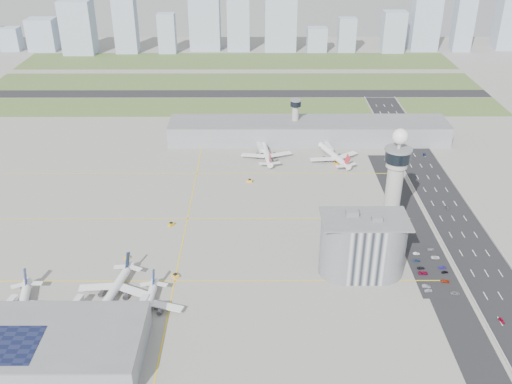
{
  "coord_description": "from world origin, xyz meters",
  "views": [
    {
      "loc": [
        -0.94,
        -256.07,
        168.66
      ],
      "look_at": [
        0.0,
        35.0,
        15.0
      ],
      "focal_mm": 40.0,
      "sensor_mm": 36.0,
      "label": 1
    }
  ],
  "objects_px": {
    "airplane_near_c": "(147,303)",
    "car_lot_1": "(426,286)",
    "car_hw_4": "(387,125)",
    "car_lot_5": "(416,253)",
    "jet_bridge_near_1": "(68,319)",
    "jet_bridge_far_1": "(326,145)",
    "tug_1": "(127,257)",
    "tug_4": "(250,181)",
    "secondary_tower": "(295,116)",
    "car_lot_11": "(431,249)",
    "airplane_far_b": "(334,152)",
    "car_lot_10": "(435,257)",
    "airplane_near_a": "(21,304)",
    "car_lot_7": "(445,281)",
    "car_lot_6": "(455,293)",
    "car_lot_8": "(445,272)",
    "admin_building": "(362,246)",
    "tug_3": "(171,224)",
    "airplane_far_a": "(266,150)",
    "car_hw_1": "(447,208)",
    "jet_bridge_near_2": "(136,319)",
    "car_lot_2": "(423,273)",
    "car_hw_0": "(502,320)",
    "jet_bridge_far_0": "(258,145)",
    "tug_5": "(336,163)",
    "car_lot_3": "(421,268)",
    "car_lot_9": "(442,267)",
    "car_lot_0": "(428,290)",
    "control_tower": "(394,182)",
    "car_lot_4": "(417,260)",
    "tug_0": "(71,304)",
    "tug_2": "(175,276)",
    "car_hw_2": "(424,155)"
  },
  "relations": [
    {
      "from": "jet_bridge_near_2",
      "to": "control_tower",
      "type": "bearing_deg",
      "value": -51.1
    },
    {
      "from": "jet_bridge_near_1",
      "to": "car_lot_11",
      "type": "relative_size",
      "value": 3.64
    },
    {
      "from": "admin_building",
      "to": "car_lot_9",
      "type": "xyz_separation_m",
      "value": [
        42.12,
        2.16,
        -14.68
      ]
    },
    {
      "from": "car_lot_2",
      "to": "car_lot_8",
      "type": "distance_m",
      "value": 11.06
    },
    {
      "from": "car_lot_3",
      "to": "car_lot_9",
      "type": "xyz_separation_m",
      "value": [
        10.92,
        0.26,
        0.07
      ]
    },
    {
      "from": "car_lot_1",
      "to": "car_lot_8",
      "type": "height_order",
      "value": "car_lot_1"
    },
    {
      "from": "tug_0",
      "to": "car_hw_4",
      "type": "bearing_deg",
      "value": 77.15
    },
    {
      "from": "car_lot_0",
      "to": "car_lot_8",
      "type": "height_order",
      "value": "car_lot_0"
    },
    {
      "from": "jet_bridge_far_0",
      "to": "jet_bridge_far_1",
      "type": "bearing_deg",
      "value": 80.0
    },
    {
      "from": "control_tower",
      "to": "car_lot_6",
      "type": "height_order",
      "value": "control_tower"
    },
    {
      "from": "airplane_far_b",
      "to": "tug_2",
      "type": "xyz_separation_m",
      "value": [
        -95.27,
        -139.02,
        -5.07
      ]
    },
    {
      "from": "car_hw_4",
      "to": "car_lot_5",
      "type": "bearing_deg",
      "value": -96.2
    },
    {
      "from": "secondary_tower",
      "to": "admin_building",
      "type": "height_order",
      "value": "admin_building"
    },
    {
      "from": "airplane_near_c",
      "to": "car_lot_1",
      "type": "height_order",
      "value": "airplane_near_c"
    },
    {
      "from": "airplane_near_a",
      "to": "jet_bridge_far_0",
      "type": "bearing_deg",
      "value": 137.47
    },
    {
      "from": "secondary_tower",
      "to": "car_lot_7",
      "type": "bearing_deg",
      "value": -71.05
    },
    {
      "from": "admin_building",
      "to": "tug_3",
      "type": "xyz_separation_m",
      "value": [
        -100.46,
        44.72,
        -14.33
      ]
    },
    {
      "from": "car_lot_6",
      "to": "tug_2",
      "type": "bearing_deg",
      "value": 88.84
    },
    {
      "from": "car_lot_4",
      "to": "car_lot_5",
      "type": "xyz_separation_m",
      "value": [
        1.52,
        6.52,
        -0.05
      ]
    },
    {
      "from": "car_lot_3",
      "to": "jet_bridge_far_0",
      "type": "bearing_deg",
      "value": 21.88
    },
    {
      "from": "secondary_tower",
      "to": "car_lot_11",
      "type": "distance_m",
      "value": 166.55
    },
    {
      "from": "jet_bridge_near_1",
      "to": "jet_bridge_far_1",
      "type": "height_order",
      "value": "same"
    },
    {
      "from": "jet_bridge_far_1",
      "to": "tug_0",
      "type": "bearing_deg",
      "value": -47.38
    },
    {
      "from": "airplane_near_a",
      "to": "car_lot_7",
      "type": "relative_size",
      "value": 10.18
    },
    {
      "from": "airplane_far_b",
      "to": "car_lot_10",
      "type": "xyz_separation_m",
      "value": [
        37.89,
        -123.08,
        -5.49
      ]
    },
    {
      "from": "tug_0",
      "to": "car_lot_1",
      "type": "distance_m",
      "value": 167.76
    },
    {
      "from": "tug_1",
      "to": "tug_4",
      "type": "height_order",
      "value": "tug_4"
    },
    {
      "from": "jet_bridge_near_1",
      "to": "car_lot_5",
      "type": "relative_size",
      "value": 4.05
    },
    {
      "from": "airplane_near_a",
      "to": "car_hw_2",
      "type": "distance_m",
      "value": 286.52
    },
    {
      "from": "admin_building",
      "to": "tug_3",
      "type": "relative_size",
      "value": 12.55
    },
    {
      "from": "tug_5",
      "to": "car_lot_0",
      "type": "bearing_deg",
      "value": 92.69
    },
    {
      "from": "tug_1",
      "to": "car_lot_9",
      "type": "distance_m",
      "value": 161.44
    },
    {
      "from": "tug_0",
      "to": "car_lot_4",
      "type": "distance_m",
      "value": 171.54
    },
    {
      "from": "jet_bridge_near_1",
      "to": "airplane_far_a",
      "type": "bearing_deg",
      "value": -17.04
    },
    {
      "from": "car_lot_11",
      "to": "car_lot_0",
      "type": "bearing_deg",
      "value": 159.7
    },
    {
      "from": "admin_building",
      "to": "car_lot_1",
      "type": "bearing_deg",
      "value": -23.78
    },
    {
      "from": "jet_bridge_far_0",
      "to": "car_lot_6",
      "type": "bearing_deg",
      "value": 18.08
    },
    {
      "from": "airplane_near_a",
      "to": "car_lot_2",
      "type": "bearing_deg",
      "value": 86.46
    },
    {
      "from": "control_tower",
      "to": "car_lot_5",
      "type": "distance_m",
      "value": 39.51
    },
    {
      "from": "jet_bridge_far_0",
      "to": "tug_5",
      "type": "distance_m",
      "value": 60.5
    },
    {
      "from": "car_lot_2",
      "to": "car_lot_10",
      "type": "relative_size",
      "value": 1.05
    },
    {
      "from": "car_hw_1",
      "to": "car_lot_6",
      "type": "bearing_deg",
      "value": -101.87
    },
    {
      "from": "tug_4",
      "to": "car_lot_3",
      "type": "bearing_deg",
      "value": -124.17
    },
    {
      "from": "jet_bridge_near_2",
      "to": "car_lot_11",
      "type": "bearing_deg",
      "value": -58.37
    },
    {
      "from": "car_lot_10",
      "to": "car_lot_2",
      "type": "bearing_deg",
      "value": 144.1
    },
    {
      "from": "jet_bridge_near_1",
      "to": "airplane_far_b",
      "type": "bearing_deg",
      "value": -28.58
    },
    {
      "from": "car_lot_6",
      "to": "car_lot_8",
      "type": "relative_size",
      "value": 1.26
    },
    {
      "from": "car_lot_1",
      "to": "car_lot_3",
      "type": "distance_m",
      "value": 15.1
    },
    {
      "from": "airplane_far_b",
      "to": "car_lot_2",
      "type": "bearing_deg",
      "value": 170.89
    },
    {
      "from": "car_lot_10",
      "to": "car_hw_0",
      "type": "relative_size",
      "value": 1.23
    }
  ]
}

